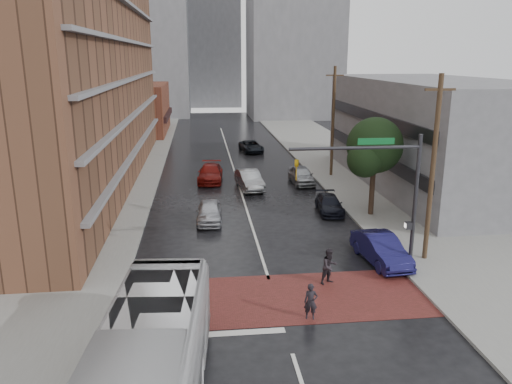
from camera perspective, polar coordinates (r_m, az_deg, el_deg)
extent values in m
plane|color=black|center=(23.12, 2.35, -12.61)|extent=(160.00, 160.00, 0.00)
cube|color=maroon|center=(23.55, 2.16, -12.03)|extent=(14.00, 5.00, 0.02)
cube|color=gray|center=(47.18, -16.37, 1.46)|extent=(9.00, 90.00, 0.15)
cube|color=gray|center=(48.72, 11.33, 2.21)|extent=(9.00, 90.00, 0.15)
cube|color=brown|center=(45.61, -21.21, 18.28)|extent=(10.00, 44.00, 28.00)
cube|color=brown|center=(75.07, -13.28, 9.24)|extent=(8.00, 16.00, 7.00)
cube|color=gray|center=(45.20, 19.63, 6.34)|extent=(11.00, 26.00, 9.00)
cube|color=gray|center=(98.93, -13.32, 17.84)|extent=(18.00, 16.00, 32.00)
cube|color=gray|center=(94.06, 4.40, 19.56)|extent=(16.00, 14.00, 36.00)
cube|color=gray|center=(115.25, -5.00, 15.75)|extent=(12.00, 10.00, 24.00)
cylinder|color=#332319|center=(35.36, 13.13, 0.42)|extent=(0.36, 0.36, 4.00)
sphere|color=black|center=(34.74, 13.42, 5.21)|extent=(3.80, 3.80, 3.80)
sphere|color=black|center=(33.85, 12.35, 3.64)|extent=(2.40, 2.40, 2.40)
sphere|color=black|center=(35.86, 14.15, 4.49)|extent=(2.60, 2.60, 2.60)
cylinder|color=#2D2D33|center=(26.02, 17.68, -1.56)|extent=(0.20, 0.20, 7.20)
cylinder|color=#2D2D33|center=(24.20, 11.29, 4.96)|extent=(6.40, 0.16, 0.16)
imported|color=gold|center=(23.71, 4.69, 2.53)|extent=(0.20, 0.16, 1.00)
cube|color=#0C5926|center=(24.47, 13.57, 5.66)|extent=(1.80, 0.05, 0.30)
cube|color=#2D2D33|center=(26.21, 17.01, -3.68)|extent=(0.30, 0.30, 0.35)
cylinder|color=#473321|center=(27.62, 19.52, 2.24)|extent=(0.26, 0.26, 10.00)
cube|color=#473321|center=(27.05, 20.32, 10.93)|extent=(1.60, 0.12, 0.12)
cylinder|color=#473321|center=(46.16, 8.79, 7.83)|extent=(0.26, 0.26, 10.00)
cube|color=#473321|center=(45.82, 9.01, 13.04)|extent=(1.60, 0.12, 0.12)
imported|color=black|center=(21.65, 6.28, -12.36)|extent=(0.64, 0.47, 1.59)
imported|color=#252025|center=(24.85, 8.40, -8.40)|extent=(1.08, 0.98, 1.80)
imported|color=#B9BBC1|center=(33.69, -5.35, -2.27)|extent=(1.86, 4.22, 1.41)
imported|color=#ADB0B5|center=(41.91, -0.77, 1.41)|extent=(2.28, 4.96, 1.58)
imported|color=maroon|center=(44.67, -5.24, 2.16)|extent=(2.49, 5.31, 1.50)
imported|color=black|center=(58.52, -0.55, 5.24)|extent=(2.85, 5.01, 1.32)
imported|color=#17154A|center=(27.85, 14.09, -6.33)|extent=(2.14, 4.86, 1.55)
imported|color=black|center=(36.03, 8.39, -1.38)|extent=(1.97, 4.22, 1.19)
imported|color=#999DA0|center=(43.86, 5.23, 1.93)|extent=(1.97, 4.53, 1.52)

